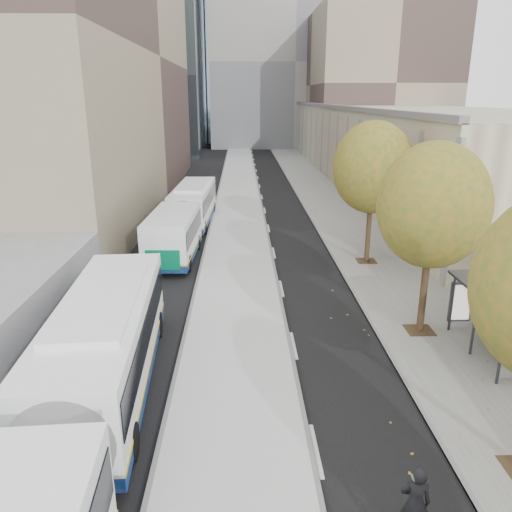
{
  "coord_description": "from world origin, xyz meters",
  "views": [
    {
      "loc": [
        -3.63,
        -5.24,
        9.17
      ],
      "look_at": [
        -3.0,
        15.59,
        2.5
      ],
      "focal_mm": 35.0,
      "sensor_mm": 36.0,
      "label": 1
    }
  ],
  "objects_px": {
    "distant_car": "(197,190)",
    "bus_near": "(73,422)",
    "bus_far": "(186,215)",
    "bus_shelter": "(502,301)"
  },
  "relations": [
    {
      "from": "bus_shelter",
      "to": "bus_far",
      "type": "bearing_deg",
      "value": 127.58
    },
    {
      "from": "bus_shelter",
      "to": "distant_car",
      "type": "height_order",
      "value": "bus_shelter"
    },
    {
      "from": "distant_car",
      "to": "bus_near",
      "type": "bearing_deg",
      "value": -95.16
    },
    {
      "from": "bus_far",
      "to": "distant_car",
      "type": "distance_m",
      "value": 14.59
    },
    {
      "from": "bus_far",
      "to": "distant_car",
      "type": "height_order",
      "value": "bus_far"
    },
    {
      "from": "bus_shelter",
      "to": "distant_car",
      "type": "xyz_separation_m",
      "value": [
        -13.61,
        31.52,
        -1.58
      ]
    },
    {
      "from": "bus_shelter",
      "to": "bus_near",
      "type": "height_order",
      "value": "bus_near"
    },
    {
      "from": "bus_far",
      "to": "distant_car",
      "type": "relative_size",
      "value": 4.76
    },
    {
      "from": "bus_near",
      "to": "bus_far",
      "type": "relative_size",
      "value": 1.08
    },
    {
      "from": "bus_near",
      "to": "bus_far",
      "type": "xyz_separation_m",
      "value": [
        0.38,
        22.77,
        -0.12
      ]
    }
  ]
}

